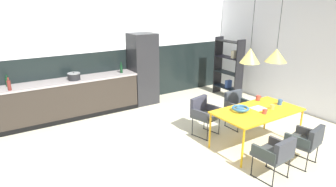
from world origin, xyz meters
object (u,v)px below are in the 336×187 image
(armchair_head_of_table, at_px, (237,104))
(fruit_bowl, at_px, (240,109))
(mug_wide_latte, at_px, (272,107))
(bottle_oil_tall, at_px, (9,85))
(pendant_lamp_over_table_near, at_px, (250,56))
(armchair_corner_seat, at_px, (276,152))
(cooking_pot, at_px, (74,76))
(pendant_lamp_over_table_far, at_px, (276,55))
(mug_glass_clear, at_px, (265,111))
(bottle_vinegar_dark, at_px, (121,69))
(armchair_far_side, at_px, (307,139))
(open_shelf_unit, at_px, (229,67))
(refrigerator_column, at_px, (143,69))
(dining_table, at_px, (257,112))
(mug_dark_espresso, at_px, (258,98))
(mug_white_ceramic, at_px, (280,102))
(armchair_by_stool, at_px, (203,111))
(bottle_wine_green, at_px, (7,82))
(open_book, at_px, (258,108))

(armchair_head_of_table, distance_m, fruit_bowl, 1.02)
(armchair_head_of_table, relative_size, mug_wide_latte, 6.34)
(bottle_oil_tall, relative_size, pendant_lamp_over_table_near, 0.23)
(armchair_corner_seat, height_order, cooking_pot, cooking_pot)
(bottle_oil_tall, distance_m, pendant_lamp_over_table_far, 5.18)
(mug_glass_clear, bearing_deg, bottle_vinegar_dark, 109.11)
(bottle_oil_tall, distance_m, pendant_lamp_over_table_near, 4.68)
(armchair_far_side, height_order, pendant_lamp_over_table_near, pendant_lamp_over_table_near)
(bottle_vinegar_dark, bearing_deg, pendant_lamp_over_table_near, -74.43)
(open_shelf_unit, bearing_deg, refrigerator_column, -109.63)
(dining_table, height_order, pendant_lamp_over_table_far, pendant_lamp_over_table_far)
(bottle_vinegar_dark, height_order, pendant_lamp_over_table_far, pendant_lamp_over_table_far)
(refrigerator_column, xyz_separation_m, mug_wide_latte, (0.88, -3.42, -0.16))
(refrigerator_column, xyz_separation_m, armchair_far_side, (0.79, -4.22, -0.46))
(dining_table, relative_size, pendant_lamp_over_table_near, 1.38)
(fruit_bowl, bearing_deg, bottle_oil_tall, 138.95)
(refrigerator_column, bearing_deg, mug_dark_espresso, -70.60)
(armchair_corner_seat, height_order, bottle_vinegar_dark, bottle_vinegar_dark)
(mug_white_ceramic, relative_size, pendant_lamp_over_table_near, 0.11)
(mug_dark_espresso, height_order, bottle_vinegar_dark, bottle_vinegar_dark)
(refrigerator_column, distance_m, fruit_bowl, 3.20)
(fruit_bowl, height_order, mug_glass_clear, mug_glass_clear)
(open_shelf_unit, bearing_deg, armchair_by_stool, -54.53)
(refrigerator_column, bearing_deg, bottle_wine_green, 177.39)
(fruit_bowl, xyz_separation_m, pendant_lamp_over_table_near, (-0.01, -0.13, 0.99))
(refrigerator_column, relative_size, armchair_corner_seat, 2.64)
(dining_table, bearing_deg, armchair_corner_seat, -123.64)
(dining_table, relative_size, mug_wide_latte, 13.33)
(bottle_vinegar_dark, height_order, pendant_lamp_over_table_near, pendant_lamp_over_table_near)
(open_book, height_order, mug_white_ceramic, mug_white_ceramic)
(armchair_corner_seat, height_order, open_book, open_book)
(refrigerator_column, bearing_deg, bottle_oil_tall, -176.41)
(mug_wide_latte, relative_size, bottle_vinegar_dark, 0.44)
(armchair_corner_seat, relative_size, bottle_oil_tall, 2.63)
(armchair_head_of_table, xyz_separation_m, bottle_wine_green, (-4.11, 2.61, 0.51))
(armchair_corner_seat, distance_m, bottle_vinegar_dark, 4.26)
(bottle_oil_tall, bearing_deg, open_shelf_unit, -6.55)
(armchair_corner_seat, distance_m, pendant_lamp_over_table_far, 1.78)
(open_book, bearing_deg, bottle_wine_green, 138.25)
(armchair_head_of_table, bearing_deg, pendant_lamp_over_table_far, 88.13)
(fruit_bowl, relative_size, mug_white_ceramic, 2.51)
(cooking_pot, bearing_deg, open_shelf_unit, -10.36)
(armchair_head_of_table, height_order, open_book, armchair_head_of_table)
(refrigerator_column, distance_m, cooking_pot, 1.81)
(refrigerator_column, height_order, fruit_bowl, refrigerator_column)
(bottle_oil_tall, bearing_deg, fruit_bowl, -41.05)
(open_shelf_unit, height_order, pendant_lamp_over_table_near, pendant_lamp_over_table_near)
(armchair_corner_seat, distance_m, cooking_pot, 4.56)
(mug_white_ceramic, relative_size, cooking_pot, 0.44)
(open_book, distance_m, bottle_oil_tall, 4.90)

